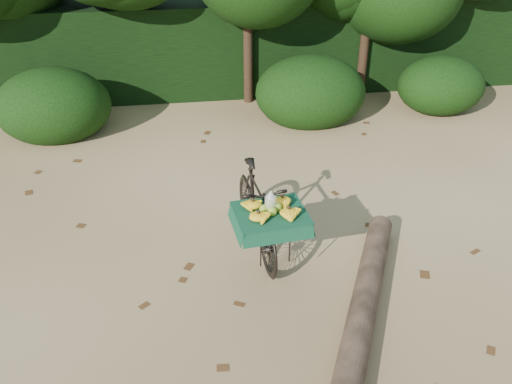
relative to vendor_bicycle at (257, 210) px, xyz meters
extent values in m
plane|color=tan|center=(0.03, -0.52, -0.54)|extent=(80.00, 80.00, 0.00)
imported|color=black|center=(0.00, 0.02, -0.01)|extent=(0.68, 1.80, 1.05)
cube|color=black|center=(0.06, -0.58, 0.32)|extent=(0.43, 0.50, 0.03)
cube|color=#124525|center=(0.06, -0.58, 0.34)|extent=(0.82, 0.71, 0.01)
ellipsoid|color=olive|center=(0.13, -0.57, 0.40)|extent=(0.10, 0.08, 0.11)
ellipsoid|color=olive|center=(0.05, -0.51, 0.40)|extent=(0.10, 0.08, 0.11)
ellipsoid|color=olive|center=(-0.01, -0.58, 0.40)|extent=(0.10, 0.08, 0.11)
ellipsoid|color=olive|center=(0.07, -0.64, 0.40)|extent=(0.10, 0.08, 0.11)
cylinder|color=#EAE5C6|center=(0.06, -0.57, 0.45)|extent=(0.12, 0.12, 0.16)
cylinder|color=brown|center=(0.73, -1.71, -0.40)|extent=(1.96, 3.64, 0.28)
cube|color=black|center=(0.03, 5.78, 0.36)|extent=(26.00, 1.80, 1.80)
camera|label=1|loc=(-0.79, -5.30, 3.50)|focal=38.00mm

